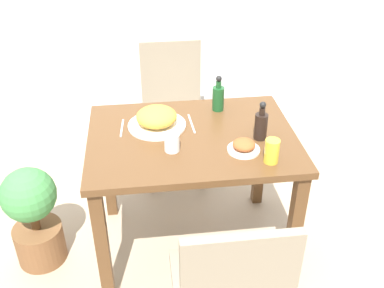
{
  "coord_description": "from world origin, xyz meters",
  "views": [
    {
      "loc": [
        -0.24,
        -1.88,
        1.9
      ],
      "look_at": [
        0.0,
        0.0,
        0.68
      ],
      "focal_mm": 42.0,
      "sensor_mm": 36.0,
      "label": 1
    }
  ],
  "objects_px": {
    "chair_far": "(173,103)",
    "side_plate": "(244,146)",
    "juice_glass": "(272,151)",
    "sauce_bottle": "(261,125)",
    "drink_cup": "(172,142)",
    "condiment_bottle": "(218,97)",
    "potted_plant_left": "(33,215)",
    "food_plate": "(157,118)"
  },
  "relations": [
    {
      "from": "condiment_bottle",
      "to": "potted_plant_left",
      "type": "bearing_deg",
      "value": -165.76
    },
    {
      "from": "side_plate",
      "to": "drink_cup",
      "type": "xyz_separation_m",
      "value": [
        -0.33,
        0.05,
        0.02
      ]
    },
    {
      "from": "drink_cup",
      "to": "condiment_bottle",
      "type": "height_order",
      "value": "condiment_bottle"
    },
    {
      "from": "side_plate",
      "to": "condiment_bottle",
      "type": "relative_size",
      "value": 0.77
    },
    {
      "from": "potted_plant_left",
      "to": "drink_cup",
      "type": "bearing_deg",
      "value": -8.83
    },
    {
      "from": "condiment_bottle",
      "to": "drink_cup",
      "type": "bearing_deg",
      "value": -127.33
    },
    {
      "from": "side_plate",
      "to": "potted_plant_left",
      "type": "relative_size",
      "value": 0.26
    },
    {
      "from": "drink_cup",
      "to": "sauce_bottle",
      "type": "relative_size",
      "value": 0.44
    },
    {
      "from": "food_plate",
      "to": "side_plate",
      "type": "height_order",
      "value": "food_plate"
    },
    {
      "from": "side_plate",
      "to": "sauce_bottle",
      "type": "relative_size",
      "value": 0.77
    },
    {
      "from": "food_plate",
      "to": "drink_cup",
      "type": "distance_m",
      "value": 0.24
    },
    {
      "from": "chair_far",
      "to": "potted_plant_left",
      "type": "distance_m",
      "value": 1.14
    },
    {
      "from": "drink_cup",
      "to": "condiment_bottle",
      "type": "bearing_deg",
      "value": 52.67
    },
    {
      "from": "chair_far",
      "to": "sauce_bottle",
      "type": "height_order",
      "value": "sauce_bottle"
    },
    {
      "from": "potted_plant_left",
      "to": "chair_far",
      "type": "bearing_deg",
      "value": 43.75
    },
    {
      "from": "juice_glass",
      "to": "sauce_bottle",
      "type": "bearing_deg",
      "value": 89.63
    },
    {
      "from": "sauce_bottle",
      "to": "condiment_bottle",
      "type": "bearing_deg",
      "value": 115.72
    },
    {
      "from": "chair_far",
      "to": "food_plate",
      "type": "relative_size",
      "value": 3.08
    },
    {
      "from": "chair_far",
      "to": "juice_glass",
      "type": "bearing_deg",
      "value": -70.95
    },
    {
      "from": "food_plate",
      "to": "drink_cup",
      "type": "relative_size",
      "value": 3.4
    },
    {
      "from": "sauce_bottle",
      "to": "juice_glass",
      "type": "bearing_deg",
      "value": -90.37
    },
    {
      "from": "side_plate",
      "to": "potted_plant_left",
      "type": "xyz_separation_m",
      "value": [
        -1.07,
        0.16,
        -0.45
      ]
    },
    {
      "from": "sauce_bottle",
      "to": "potted_plant_left",
      "type": "height_order",
      "value": "sauce_bottle"
    },
    {
      "from": "side_plate",
      "to": "potted_plant_left",
      "type": "distance_m",
      "value": 1.17
    },
    {
      "from": "sauce_bottle",
      "to": "condiment_bottle",
      "type": "relative_size",
      "value": 1.0
    },
    {
      "from": "food_plate",
      "to": "side_plate",
      "type": "bearing_deg",
      "value": -35.69
    },
    {
      "from": "drink_cup",
      "to": "condiment_bottle",
      "type": "relative_size",
      "value": 0.44
    },
    {
      "from": "juice_glass",
      "to": "side_plate",
      "type": "bearing_deg",
      "value": 135.22
    },
    {
      "from": "condiment_bottle",
      "to": "chair_far",
      "type": "bearing_deg",
      "value": 111.77
    },
    {
      "from": "juice_glass",
      "to": "potted_plant_left",
      "type": "distance_m",
      "value": 1.29
    },
    {
      "from": "chair_far",
      "to": "condiment_bottle",
      "type": "height_order",
      "value": "condiment_bottle"
    },
    {
      "from": "juice_glass",
      "to": "potted_plant_left",
      "type": "height_order",
      "value": "juice_glass"
    },
    {
      "from": "juice_glass",
      "to": "food_plate",
      "type": "bearing_deg",
      "value": 142.21
    },
    {
      "from": "chair_far",
      "to": "condiment_bottle",
      "type": "bearing_deg",
      "value": -68.23
    },
    {
      "from": "drink_cup",
      "to": "sauce_bottle",
      "type": "distance_m",
      "value": 0.44
    },
    {
      "from": "food_plate",
      "to": "potted_plant_left",
      "type": "height_order",
      "value": "food_plate"
    },
    {
      "from": "chair_far",
      "to": "drink_cup",
      "type": "relative_size",
      "value": 10.47
    },
    {
      "from": "chair_far",
      "to": "side_plate",
      "type": "bearing_deg",
      "value": -74.73
    },
    {
      "from": "chair_far",
      "to": "juice_glass",
      "type": "height_order",
      "value": "chair_far"
    },
    {
      "from": "food_plate",
      "to": "potted_plant_left",
      "type": "xyz_separation_m",
      "value": [
        -0.68,
        -0.12,
        -0.47
      ]
    },
    {
      "from": "chair_far",
      "to": "drink_cup",
      "type": "distance_m",
      "value": 0.93
    },
    {
      "from": "food_plate",
      "to": "juice_glass",
      "type": "relative_size",
      "value": 2.62
    }
  ]
}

